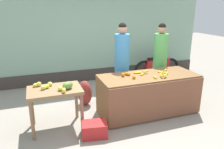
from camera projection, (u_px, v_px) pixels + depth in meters
ground_plane at (125, 115)px, 4.66m from camera, size 24.00×24.00×0.00m
market_wall_back at (92, 33)px, 6.57m from camera, size 7.29×0.23×2.97m
fruit_stall_counter at (148, 94)px, 4.69m from camera, size 2.09×0.87×0.85m
side_table_wooden at (55, 95)px, 4.00m from camera, size 0.96×0.65×0.79m
banana_bunch_pile at (153, 73)px, 4.60m from camera, size 0.82×0.53×0.07m
orange_pile at (127, 75)px, 4.47m from camera, size 0.23×0.34×0.08m
mango_papaya_pile at (58, 86)px, 3.95m from camera, size 0.74×0.60×0.14m
vendor_woman_blue_shirt at (122, 64)px, 5.04m from camera, size 0.34×0.34×1.89m
vendor_woman_green_shirt at (160, 61)px, 5.42m from camera, size 0.34×0.34×1.85m
parked_motorcycle at (157, 67)px, 6.85m from camera, size 1.60×0.18×0.88m
produce_crate at (94, 129)px, 3.89m from camera, size 0.49×0.39×0.26m
produce_sack at (85, 93)px, 5.09m from camera, size 0.43×0.46×0.59m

